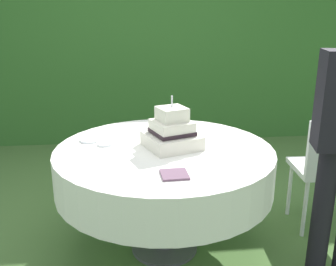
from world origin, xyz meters
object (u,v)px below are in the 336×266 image
Objects in this scene: garden_chair at (327,164)px; wedding_cake at (172,132)px; cake_table at (164,167)px; serving_plate_near at (105,144)px; napkin_stack at (174,174)px; serving_plate_far at (90,140)px.

wedding_cake is at bearing -175.30° from garden_chair.
garden_chair is (1.20, 0.11, -0.07)m from cake_table.
garden_chair is (1.58, 0.01, -0.21)m from serving_plate_near.
napkin_stack is at bearing -88.32° from cake_table.
napkin_stack is (-0.04, -0.46, -0.09)m from wedding_cake.
serving_plate_near is 0.14m from serving_plate_far.
serving_plate_far is 1.70m from garden_chair.
cake_table is at bearing 91.68° from napkin_stack.
cake_table is 10.37× the size of serving_plate_far.
napkin_stack reaches higher than cake_table.
garden_chair is at bearing 24.99° from napkin_stack.
wedding_cake is (0.05, 0.02, 0.23)m from cake_table.
serving_plate_far and napkin_stack have the same top height.
cake_table is 3.49× the size of wedding_cake.
napkin_stack is (0.01, -0.44, 0.14)m from cake_table.
garden_chair reaches higher than cake_table.
wedding_cake is at bearing -18.51° from serving_plate_far.
napkin_stack is (0.40, -0.54, -0.00)m from serving_plate_near.
cake_table is 0.46m from napkin_stack.
wedding_cake is 0.58m from serving_plate_far.
serving_plate_near reaches higher than cake_table.
garden_chair is at bearing 4.70° from wedding_cake.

